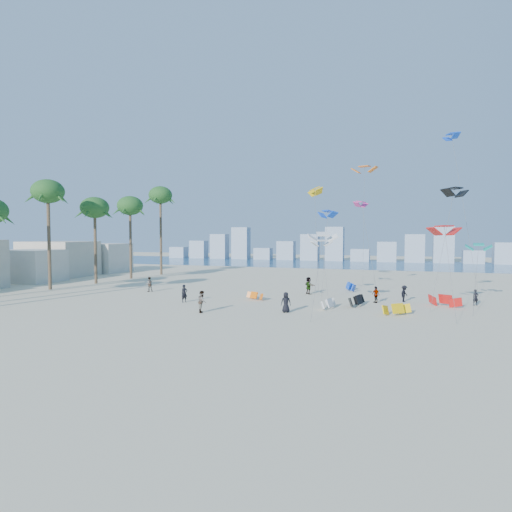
% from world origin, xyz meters
% --- Properties ---
extents(ground, '(220.00, 220.00, 0.00)m').
position_xyz_m(ground, '(0.00, 0.00, 0.00)').
color(ground, beige).
rests_on(ground, ground).
extents(ocean, '(220.00, 220.00, 0.00)m').
position_xyz_m(ocean, '(0.00, 72.00, 0.01)').
color(ocean, navy).
rests_on(ocean, ground).
extents(kitesurfer_near, '(0.70, 0.76, 1.74)m').
position_xyz_m(kitesurfer_near, '(-3.31, 12.61, 0.87)').
color(kitesurfer_near, black).
rests_on(kitesurfer_near, ground).
extents(kitesurfer_mid, '(1.01, 1.11, 1.87)m').
position_xyz_m(kitesurfer_mid, '(0.75, 8.20, 0.93)').
color(kitesurfer_mid, gray).
rests_on(kitesurfer_mid, ground).
extents(kitesurfers_far, '(35.30, 12.88, 1.91)m').
position_xyz_m(kitesurfers_far, '(7.86, 18.75, 0.88)').
color(kitesurfers_far, black).
rests_on(kitesurfers_far, ground).
extents(grounded_kites, '(21.18, 17.28, 0.99)m').
position_xyz_m(grounded_kites, '(13.77, 17.29, 0.45)').
color(grounded_kites, orange).
rests_on(grounded_kites, ground).
extents(flying_kites, '(19.88, 30.46, 18.49)m').
position_xyz_m(flying_kites, '(14.06, 24.03, 11.22)').
color(flying_kites, silver).
rests_on(flying_kites, ground).
extents(palm_row, '(8.49, 44.80, 14.50)m').
position_xyz_m(palm_row, '(-22.18, 16.14, 11.19)').
color(palm_row, brown).
rests_on(palm_row, ground).
extents(beachfront_buildings, '(11.50, 43.00, 6.00)m').
position_xyz_m(beachfront_buildings, '(-33.69, 20.82, 2.67)').
color(beachfront_buildings, beige).
rests_on(beachfront_buildings, ground).
extents(distant_skyline, '(85.00, 3.00, 8.40)m').
position_xyz_m(distant_skyline, '(-1.19, 82.00, 3.09)').
color(distant_skyline, '#9EADBF').
rests_on(distant_skyline, ground).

